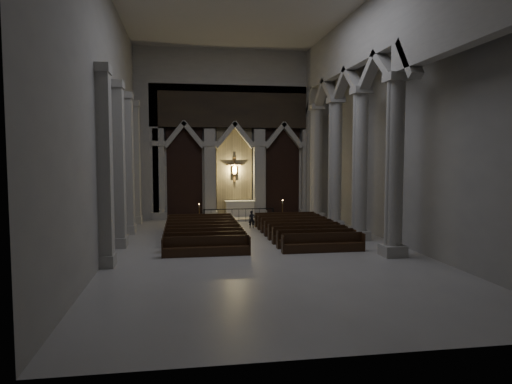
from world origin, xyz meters
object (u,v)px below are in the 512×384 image
candle_stand_left (199,218)px  pews (253,233)px  altar (240,208)px  candle_stand_right (282,215)px  altar_rail (239,213)px  worshipper (252,219)px

candle_stand_left → pews: bearing=-67.3°
altar → candle_stand_right: bearing=-35.8°
altar_rail → candle_stand_left: bearing=178.2°
candle_stand_left → pews: (2.66, -6.36, -0.06)m
altar → candle_stand_right: candle_stand_right is taller
candle_stand_right → altar_rail: bearing=-177.1°
altar_rail → altar: bearing=81.1°
altar → candle_stand_right: (2.72, -1.96, -0.31)m
altar_rail → candle_stand_right: bearing=2.9°
altar_rail → worshipper: bearing=-80.1°
candle_stand_right → worshipper: (-2.58, -2.88, 0.15)m
pews → worshipper: 3.60m
pews → altar: bearing=87.7°
altar → candle_stand_left: candle_stand_left is taller
worshipper → altar_rail: bearing=106.0°
candle_stand_right → pews: bearing=-115.4°
altar → candle_stand_left: 3.63m
altar → worshipper: altar is taller
candle_stand_left → worshipper: (3.14, -2.81, 0.19)m
altar → altar_rail: (-0.33, -2.11, -0.08)m
altar → worshipper: (0.15, -4.84, -0.16)m
pews → worshipper: size_ratio=8.65×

